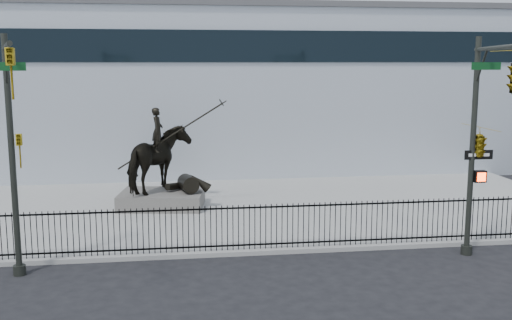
{
  "coord_description": "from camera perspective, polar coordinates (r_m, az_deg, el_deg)",
  "views": [
    {
      "loc": [
        -2.41,
        -17.49,
        6.22
      ],
      "look_at": [
        0.86,
        6.0,
        2.33
      ],
      "focal_mm": 42.0,
      "sensor_mm": 36.0,
      "label": 1
    }
  ],
  "objects": [
    {
      "name": "picket_fence",
      "position": [
        19.62,
        -0.57,
        -6.39
      ],
      "size": [
        22.1,
        0.1,
        1.5
      ],
      "color": "black",
      "rests_on": "plaza"
    },
    {
      "name": "statue_plinth",
      "position": [
        25.68,
        -8.95,
        -3.72
      ],
      "size": [
        3.76,
        2.86,
        0.65
      ],
      "primitive_type": "cube",
      "rotation": [
        0.0,
        0.0,
        -0.15
      ],
      "color": "#54504C",
      "rests_on": "plaza"
    },
    {
      "name": "plaza",
      "position": [
        25.36,
        -2.23,
        -4.7
      ],
      "size": [
        30.0,
        12.0,
        0.15
      ],
      "primitive_type": "cube",
      "color": "gray",
      "rests_on": "ground"
    },
    {
      "name": "ground",
      "position": [
        18.71,
        -0.07,
        -10.08
      ],
      "size": [
        120.0,
        120.0,
        0.0
      ],
      "primitive_type": "plane",
      "color": "black",
      "rests_on": "ground"
    },
    {
      "name": "traffic_signal_left",
      "position": [
        17.55,
        -22.18,
        1.47
      ],
      "size": [
        1.52,
        4.84,
        7.0
      ],
      "color": "#262823",
      "rests_on": "ground"
    },
    {
      "name": "traffic_signal_right",
      "position": [
        17.9,
        21.9,
        4.27
      ],
      "size": [
        2.17,
        6.86,
        7.0
      ],
      "color": "#262823",
      "rests_on": "ground"
    },
    {
      "name": "equestrian_statue",
      "position": [
        25.34,
        -8.9,
        -0.03
      ],
      "size": [
        4.38,
        3.04,
        3.74
      ],
      "rotation": [
        0.0,
        0.0,
        -0.15
      ],
      "color": "black",
      "rests_on": "statue_plinth"
    },
    {
      "name": "building",
      "position": [
        37.6,
        -4.26,
        6.68
      ],
      "size": [
        44.0,
        14.0,
        9.0
      ],
      "primitive_type": "cube",
      "color": "silver",
      "rests_on": "ground"
    }
  ]
}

